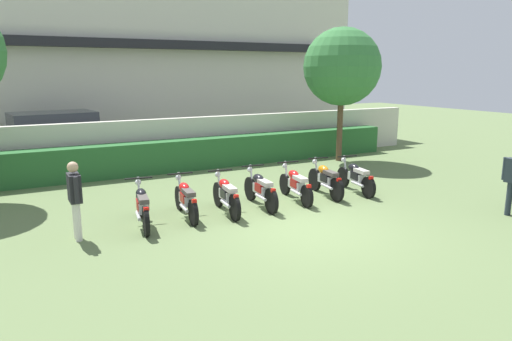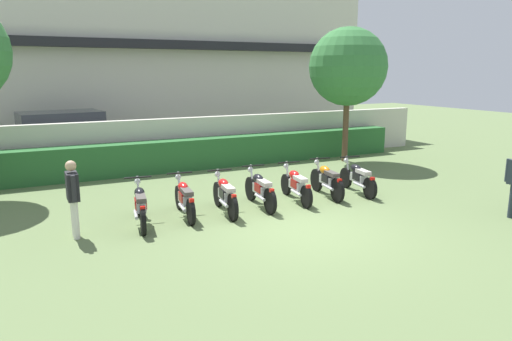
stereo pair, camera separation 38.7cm
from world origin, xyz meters
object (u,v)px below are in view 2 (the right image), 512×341
at_px(tree_far_side, 348,67).
at_px(motorcycle_in_row_0, 140,205).
at_px(inspector_person, 73,193).
at_px(motorcycle_in_row_2, 225,195).
at_px(parked_car, 67,138).
at_px(motorcycle_in_row_4, 296,184).
at_px(motorcycle_in_row_6, 358,177).
at_px(motorcycle_in_row_5, 327,180).
at_px(motorcycle_in_row_3, 260,189).
at_px(motorcycle_in_row_1, 184,198).

bearing_deg(tree_far_side, motorcycle_in_row_0, -154.61).
distance_m(tree_far_side, inspector_person, 11.00).
bearing_deg(motorcycle_in_row_2, motorcycle_in_row_0, 95.88).
relative_size(parked_car, motorcycle_in_row_4, 2.48).
bearing_deg(motorcycle_in_row_6, motorcycle_in_row_5, 93.14).
height_order(motorcycle_in_row_3, motorcycle_in_row_4, motorcycle_in_row_3).
bearing_deg(parked_car, motorcycle_in_row_3, -72.45).
bearing_deg(parked_car, motorcycle_in_row_0, -92.05).
distance_m(motorcycle_in_row_1, motorcycle_in_row_6, 4.89).
relative_size(tree_far_side, motorcycle_in_row_4, 2.54).
distance_m(motorcycle_in_row_2, motorcycle_in_row_6, 3.96).
relative_size(motorcycle_in_row_6, inspector_person, 1.19).
bearing_deg(tree_far_side, inspector_person, -156.76).
height_order(motorcycle_in_row_0, motorcycle_in_row_6, motorcycle_in_row_0).
distance_m(motorcycle_in_row_3, motorcycle_in_row_5, 2.04).
height_order(motorcycle_in_row_0, motorcycle_in_row_3, motorcycle_in_row_0).
bearing_deg(motorcycle_in_row_0, motorcycle_in_row_2, -81.57).
relative_size(motorcycle_in_row_0, inspector_person, 1.24).
relative_size(motorcycle_in_row_1, motorcycle_in_row_6, 0.99).
height_order(motorcycle_in_row_1, motorcycle_in_row_6, same).
bearing_deg(motorcycle_in_row_2, motorcycle_in_row_4, -79.02).
distance_m(motorcycle_in_row_2, motorcycle_in_row_5, 3.01).
bearing_deg(parked_car, motorcycle_in_row_2, -78.69).
height_order(motorcycle_in_row_0, motorcycle_in_row_5, motorcycle_in_row_5).
height_order(motorcycle_in_row_5, motorcycle_in_row_6, motorcycle_in_row_5).
xyz_separation_m(motorcycle_in_row_0, motorcycle_in_row_3, (2.94, 0.07, -0.00)).
bearing_deg(tree_far_side, motorcycle_in_row_3, -144.50).
relative_size(motorcycle_in_row_1, inspector_person, 1.18).
bearing_deg(inspector_person, motorcycle_in_row_6, 2.02).
relative_size(motorcycle_in_row_0, motorcycle_in_row_4, 1.03).
relative_size(motorcycle_in_row_1, motorcycle_in_row_3, 0.98).
bearing_deg(motorcycle_in_row_1, inspector_person, 104.06).
bearing_deg(parked_car, inspector_person, -101.61).
bearing_deg(motorcycle_in_row_0, motorcycle_in_row_1, -72.88).
xyz_separation_m(tree_far_side, inspector_person, (-9.84, -4.22, -2.50)).
height_order(tree_far_side, motorcycle_in_row_4, tree_far_side).
bearing_deg(motorcycle_in_row_3, parked_car, 30.08).
height_order(motorcycle_in_row_4, motorcycle_in_row_5, motorcycle_in_row_5).
bearing_deg(motorcycle_in_row_6, motorcycle_in_row_0, 99.48).
relative_size(motorcycle_in_row_2, motorcycle_in_row_6, 0.98).
bearing_deg(motorcycle_in_row_2, motorcycle_in_row_1, 86.24).
relative_size(parked_car, motorcycle_in_row_1, 2.53).
bearing_deg(motorcycle_in_row_2, motorcycle_in_row_3, -77.62).
bearing_deg(parked_car, tree_far_side, -30.68).
relative_size(motorcycle_in_row_0, motorcycle_in_row_3, 1.03).
height_order(parked_car, motorcycle_in_row_5, parked_car).
xyz_separation_m(tree_far_side, motorcycle_in_row_4, (-4.48, -3.90, -2.98)).
bearing_deg(motorcycle_in_row_5, parked_car, 44.37).
distance_m(parked_car, motorcycle_in_row_4, 9.21).
distance_m(tree_far_side, motorcycle_in_row_2, 8.23).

